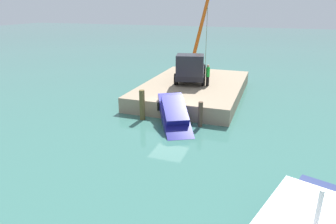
% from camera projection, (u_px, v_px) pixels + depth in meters
% --- Properties ---
extents(ground, '(200.00, 200.00, 0.00)m').
position_uv_depth(ground, '(169.00, 121.00, 21.56)').
color(ground, '#386B60').
extents(dock, '(13.19, 8.51, 1.22)m').
position_uv_depth(dock, '(194.00, 89.00, 27.53)').
color(dock, gray).
rests_on(dock, ground).
extents(crane_truck, '(10.43, 3.85, 7.43)m').
position_uv_depth(crane_truck, '(191.00, 66.00, 27.51)').
color(crane_truck, black).
rests_on(crane_truck, dock).
extents(dock_worker, '(0.34, 0.34, 1.88)m').
position_uv_depth(dock_worker, '(208.00, 75.00, 25.95)').
color(dock_worker, black).
rests_on(dock_worker, dock).
extents(salvaged_car, '(4.90, 3.76, 2.64)m').
position_uv_depth(salvaged_car, '(175.00, 116.00, 20.49)').
color(salvaged_car, navy).
rests_on(salvaged_car, ground).
extents(piling_near, '(0.39, 0.39, 2.21)m').
position_uv_depth(piling_near, '(142.00, 105.00, 21.57)').
color(piling_near, brown).
rests_on(piling_near, ground).
extents(piling_mid, '(0.31, 0.31, 1.78)m').
position_uv_depth(piling_mid, '(200.00, 114.00, 20.36)').
color(piling_mid, brown).
rests_on(piling_mid, ground).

